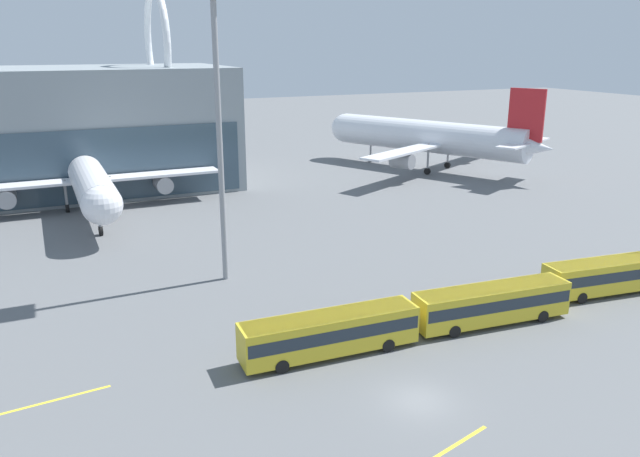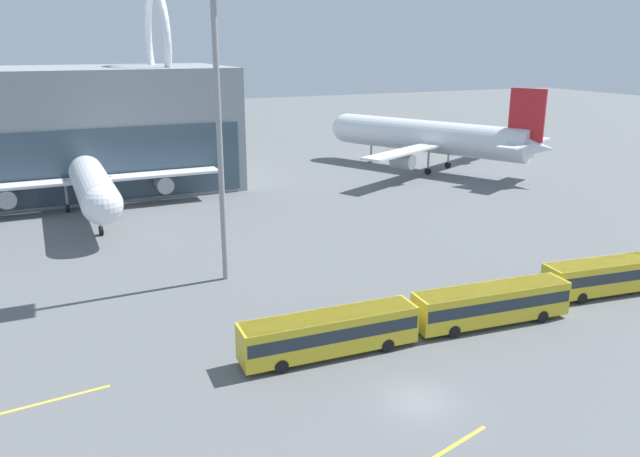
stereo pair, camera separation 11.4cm
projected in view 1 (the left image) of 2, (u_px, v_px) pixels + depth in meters
name	position (u px, v px, depth m)	size (l,w,h in m)	color
ground_plane	(419.00, 401.00, 39.46)	(440.00, 440.00, 0.00)	slate
airliner_at_gate_far	(87.00, 176.00, 82.61)	(35.48, 37.99, 12.76)	white
airliner_parked_remote	(434.00, 137.00, 109.12)	(39.70, 40.09, 15.00)	silver
shuttle_bus_0	(330.00, 331.00, 44.80)	(13.32, 3.20, 3.12)	gold
shuttle_bus_1	(492.00, 302.00, 49.84)	(13.40, 3.76, 3.12)	gold
shuttle_bus_2	(612.00, 274.00, 56.02)	(13.44, 4.13, 3.12)	gold
floodlight_mast	(216.00, 64.00, 54.22)	(3.15, 3.15, 26.62)	gray
lane_stripe_0	(436.00, 457.00, 34.06)	(8.90, 0.25, 0.01)	yellow
lane_stripe_3	(16.00, 410.00, 38.42)	(11.34, 0.25, 0.01)	yellow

